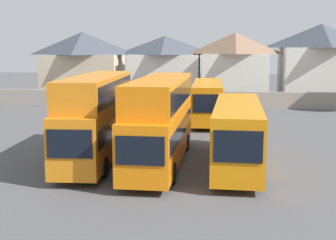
# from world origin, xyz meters

# --- Properties ---
(ground) EXTENTS (140.00, 140.00, 0.00)m
(ground) POSITION_xyz_m (0.00, 18.00, 0.00)
(ground) COLOR #4C4C4F
(depot_boundary_wall) EXTENTS (56.00, 0.50, 1.80)m
(depot_boundary_wall) POSITION_xyz_m (0.00, 25.02, 0.90)
(depot_boundary_wall) COLOR gray
(depot_boundary_wall) RESTS_ON ground
(bus_1) EXTENTS (2.95, 11.39, 5.01)m
(bus_1) POSITION_xyz_m (-3.91, 0.43, 2.82)
(bus_1) COLOR orange
(bus_1) RESTS_ON ground
(bus_2) EXTENTS (2.76, 12.05, 4.91)m
(bus_2) POSITION_xyz_m (-0.10, 0.05, 2.77)
(bus_2) COLOR orange
(bus_2) RESTS_ON ground
(bus_3) EXTENTS (2.85, 11.32, 3.56)m
(bus_3) POSITION_xyz_m (4.24, 0.05, 2.03)
(bus_3) COLOR orange
(bus_3) RESTS_ON ground
(bus_4) EXTENTS (2.89, 11.02, 3.29)m
(bus_4) POSITION_xyz_m (-1.88, 15.33, 1.89)
(bus_4) COLOR orange
(bus_4) RESTS_ON ground
(bus_5) EXTENTS (2.72, 11.14, 3.54)m
(bus_5) POSITION_xyz_m (2.14, 15.30, 2.01)
(bus_5) COLOR orange
(bus_5) RESTS_ON ground
(house_terrace_left) EXTENTS (10.07, 6.76, 8.48)m
(house_terrace_left) POSITION_xyz_m (-14.27, 32.11, 4.34)
(house_terrace_left) COLOR #C6B293
(house_terrace_left) RESTS_ON ground
(house_terrace_centre) EXTENTS (9.08, 6.38, 7.97)m
(house_terrace_centre) POSITION_xyz_m (-3.64, 32.17, 4.07)
(house_terrace_centre) COLOR silver
(house_terrace_centre) RESTS_ON ground
(house_terrace_right) EXTENTS (8.08, 6.46, 8.35)m
(house_terrace_right) POSITION_xyz_m (4.99, 30.92, 4.26)
(house_terrace_right) COLOR silver
(house_terrace_right) RESTS_ON ground
(house_terrace_far_right) EXTENTS (9.60, 8.09, 9.36)m
(house_terrace_far_right) POSITION_xyz_m (15.23, 31.93, 4.78)
(house_terrace_far_right) COLOR silver
(house_terrace_far_right) RESTS_ON ground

